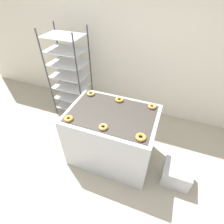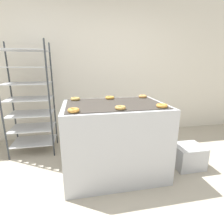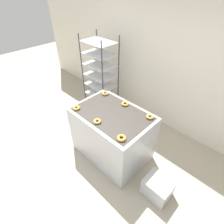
{
  "view_description": "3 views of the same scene",
  "coord_description": "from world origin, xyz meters",
  "px_view_note": "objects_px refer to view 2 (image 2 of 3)",
  "views": [
    {
      "loc": [
        0.65,
        -1.03,
        2.51
      ],
      "look_at": [
        0.0,
        0.69,
        0.97
      ],
      "focal_mm": 28.0,
      "sensor_mm": 36.0,
      "label": 1
    },
    {
      "loc": [
        -0.44,
        -1.38,
        1.4
      ],
      "look_at": [
        0.0,
        0.84,
        0.8
      ],
      "focal_mm": 28.0,
      "sensor_mm": 36.0,
      "label": 2
    },
    {
      "loc": [
        1.51,
        -0.85,
        2.66
      ],
      "look_at": [
        0.0,
        0.69,
        0.97
      ],
      "focal_mm": 28.0,
      "sensor_mm": 36.0,
      "label": 3
    }
  ],
  "objects_px": {
    "donut_near_left": "(74,110)",
    "donut_far_right": "(143,96)",
    "donut_near_center": "(120,108)",
    "donut_far_center": "(110,98)",
    "donut_far_left": "(75,99)",
    "glaze_bin": "(188,156)",
    "fryer_machine": "(114,139)",
    "donut_near_right": "(162,106)",
    "baking_rack_cart": "(29,99)"
  },
  "relations": [
    {
      "from": "donut_far_left",
      "to": "donut_far_center",
      "type": "height_order",
      "value": "same"
    },
    {
      "from": "donut_near_center",
      "to": "donut_far_right",
      "type": "height_order",
      "value": "same"
    },
    {
      "from": "baking_rack_cart",
      "to": "donut_far_right",
      "type": "height_order",
      "value": "baking_rack_cart"
    },
    {
      "from": "donut_far_left",
      "to": "glaze_bin",
      "type": "bearing_deg",
      "value": -14.85
    },
    {
      "from": "baking_rack_cart",
      "to": "donut_near_center",
      "type": "height_order",
      "value": "baking_rack_cart"
    },
    {
      "from": "donut_near_center",
      "to": "donut_far_right",
      "type": "distance_m",
      "value": 0.8
    },
    {
      "from": "fryer_machine",
      "to": "donut_near_left",
      "type": "relative_size",
      "value": 10.57
    },
    {
      "from": "fryer_machine",
      "to": "donut_near_center",
      "type": "relative_size",
      "value": 10.75
    },
    {
      "from": "donut_far_right",
      "to": "donut_far_center",
      "type": "bearing_deg",
      "value": -178.91
    },
    {
      "from": "glaze_bin",
      "to": "donut_far_right",
      "type": "distance_m",
      "value": 1.06
    },
    {
      "from": "fryer_machine",
      "to": "donut_far_right",
      "type": "xyz_separation_m",
      "value": [
        0.49,
        0.32,
        0.49
      ]
    },
    {
      "from": "donut_near_left",
      "to": "donut_far_right",
      "type": "height_order",
      "value": "same"
    },
    {
      "from": "fryer_machine",
      "to": "donut_near_right",
      "type": "bearing_deg",
      "value": -32.89
    },
    {
      "from": "baking_rack_cart",
      "to": "donut_far_left",
      "type": "xyz_separation_m",
      "value": [
        0.71,
        -0.53,
        0.07
      ]
    },
    {
      "from": "donut_near_right",
      "to": "donut_far_left",
      "type": "height_order",
      "value": "same"
    },
    {
      "from": "baking_rack_cart",
      "to": "donut_far_right",
      "type": "xyz_separation_m",
      "value": [
        1.68,
        -0.52,
        0.07
      ]
    },
    {
      "from": "donut_near_left",
      "to": "donut_near_center",
      "type": "xyz_separation_m",
      "value": [
        0.49,
        0.02,
        -0.0
      ]
    },
    {
      "from": "fryer_machine",
      "to": "donut_near_center",
      "type": "bearing_deg",
      "value": -90.83
    },
    {
      "from": "donut_near_left",
      "to": "donut_near_right",
      "type": "relative_size",
      "value": 0.95
    },
    {
      "from": "fryer_machine",
      "to": "donut_far_left",
      "type": "xyz_separation_m",
      "value": [
        -0.48,
        0.31,
        0.49
      ]
    },
    {
      "from": "donut_near_right",
      "to": "donut_far_center",
      "type": "height_order",
      "value": "donut_near_right"
    },
    {
      "from": "donut_near_right",
      "to": "donut_far_right",
      "type": "xyz_separation_m",
      "value": [
        0.01,
        0.63,
        -0.0
      ]
    },
    {
      "from": "donut_near_left",
      "to": "donut_far_right",
      "type": "xyz_separation_m",
      "value": [
        0.98,
        0.65,
        -0.0
      ]
    },
    {
      "from": "fryer_machine",
      "to": "donut_near_center",
      "type": "height_order",
      "value": "donut_near_center"
    },
    {
      "from": "fryer_machine",
      "to": "donut_near_left",
      "type": "xyz_separation_m",
      "value": [
        -0.49,
        -0.33,
        0.49
      ]
    },
    {
      "from": "baking_rack_cart",
      "to": "fryer_machine",
      "type": "bearing_deg",
      "value": -35.18
    },
    {
      "from": "donut_near_right",
      "to": "donut_far_center",
      "type": "bearing_deg",
      "value": 127.67
    },
    {
      "from": "donut_near_center",
      "to": "donut_near_right",
      "type": "relative_size",
      "value": 0.93
    },
    {
      "from": "donut_near_right",
      "to": "donut_far_center",
      "type": "xyz_separation_m",
      "value": [
        -0.48,
        0.62,
        -0.0
      ]
    },
    {
      "from": "fryer_machine",
      "to": "donut_near_right",
      "type": "xyz_separation_m",
      "value": [
        0.48,
        -0.31,
        0.49
      ]
    },
    {
      "from": "glaze_bin",
      "to": "donut_far_center",
      "type": "xyz_separation_m",
      "value": [
        -1.05,
        0.41,
        0.81
      ]
    },
    {
      "from": "baking_rack_cart",
      "to": "donut_near_left",
      "type": "bearing_deg",
      "value": -59.05
    },
    {
      "from": "donut_far_right",
      "to": "donut_near_center",
      "type": "bearing_deg",
      "value": -128.16
    },
    {
      "from": "donut_near_center",
      "to": "glaze_bin",
      "type": "bearing_deg",
      "value": 11.5
    },
    {
      "from": "donut_far_center",
      "to": "fryer_machine",
      "type": "bearing_deg",
      "value": -89.74
    },
    {
      "from": "donut_near_center",
      "to": "donut_near_right",
      "type": "xyz_separation_m",
      "value": [
        0.48,
        -0.0,
        0.0
      ]
    },
    {
      "from": "donut_near_center",
      "to": "donut_far_center",
      "type": "xyz_separation_m",
      "value": [
        0.0,
        0.62,
        -0.0
      ]
    },
    {
      "from": "baking_rack_cart",
      "to": "donut_near_right",
      "type": "distance_m",
      "value": 2.03
    },
    {
      "from": "donut_near_left",
      "to": "donut_near_center",
      "type": "height_order",
      "value": "same"
    },
    {
      "from": "donut_near_right",
      "to": "donut_near_left",
      "type": "bearing_deg",
      "value": -178.92
    },
    {
      "from": "baking_rack_cart",
      "to": "donut_near_center",
      "type": "distance_m",
      "value": 1.65
    },
    {
      "from": "fryer_machine",
      "to": "donut_far_left",
      "type": "distance_m",
      "value": 0.75
    },
    {
      "from": "donut_far_left",
      "to": "donut_near_center",
      "type": "bearing_deg",
      "value": -52.69
    },
    {
      "from": "donut_near_center",
      "to": "donut_near_right",
      "type": "height_order",
      "value": "donut_near_right"
    },
    {
      "from": "glaze_bin",
      "to": "donut_far_right",
      "type": "xyz_separation_m",
      "value": [
        -0.56,
        0.42,
        0.81
      ]
    },
    {
      "from": "fryer_machine",
      "to": "donut_far_left",
      "type": "height_order",
      "value": "donut_far_left"
    },
    {
      "from": "baking_rack_cart",
      "to": "donut_near_left",
      "type": "relative_size",
      "value": 14.7
    },
    {
      "from": "donut_far_center",
      "to": "donut_near_right",
      "type": "bearing_deg",
      "value": -52.33
    },
    {
      "from": "baking_rack_cart",
      "to": "donut_near_left",
      "type": "height_order",
      "value": "baking_rack_cart"
    },
    {
      "from": "glaze_bin",
      "to": "donut_near_right",
      "type": "height_order",
      "value": "donut_near_right"
    }
  ]
}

